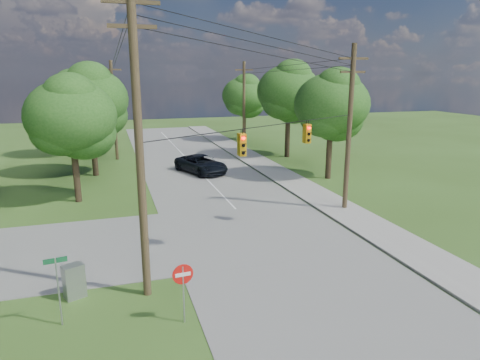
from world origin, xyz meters
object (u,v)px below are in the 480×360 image
object	(u,v)px
control_cabinet	(74,281)
car_main_north	(201,164)
pole_ne	(349,126)
pole_sw	(139,142)
pole_north_w	(114,110)
pole_north_e	(244,107)
do_not_enter_sign	(183,280)

from	to	relation	value
control_cabinet	car_main_north	bearing A→B (deg)	41.68
pole_ne	control_cabinet	world-z (taller)	pole_ne
pole_sw	pole_north_w	bearing A→B (deg)	90.77
pole_sw	pole_north_e	bearing A→B (deg)	65.48
pole_north_w	control_cabinet	xyz separation A→B (m)	(-2.39, -29.00, -4.44)
pole_sw	control_cabinet	xyz separation A→B (m)	(-2.79, 0.60, -5.53)
pole_north_w	car_main_north	bearing A→B (deg)	-51.41
pole_sw	car_main_north	world-z (taller)	pole_sw
car_main_north	pole_sw	bearing A→B (deg)	-129.57
pole_north_e	do_not_enter_sign	xyz separation A→B (m)	(-12.42, -32.07, -3.47)
pole_sw	do_not_enter_sign	size ratio (longest dim) A/B	5.30
pole_sw	car_main_north	size ratio (longest dim) A/B	2.10
pole_sw	pole_north_w	xyz separation A→B (m)	(-0.40, 29.60, -1.10)
control_cabinet	do_not_enter_sign	distance (m)	5.03
pole_sw	pole_ne	distance (m)	15.51
pole_ne	control_cabinet	bearing A→B (deg)	-156.75
pole_north_e	car_main_north	bearing A→B (deg)	-127.67
pole_sw	control_cabinet	distance (m)	6.23
pole_north_e	car_main_north	distance (m)	11.99
pole_ne	pole_north_w	bearing A→B (deg)	122.29
pole_ne	control_cabinet	distance (m)	18.36
car_main_north	control_cabinet	distance (m)	22.26
pole_north_e	car_main_north	size ratio (longest dim) A/B	1.75
pole_sw	do_not_enter_sign	bearing A→B (deg)	-66.46
pole_north_w	car_main_north	size ratio (longest dim) A/B	1.75
pole_ne	pole_north_w	distance (m)	26.03
pole_ne	pole_north_e	xyz separation A→B (m)	(-0.00, 22.00, -0.34)
pole_north_w	car_main_north	distance (m)	12.12
pole_sw	pole_north_e	distance (m)	32.55
pole_north_w	control_cabinet	world-z (taller)	pole_north_w
pole_north_e	pole_ne	bearing A→B (deg)	-90.00
control_cabinet	do_not_enter_sign	size ratio (longest dim) A/B	0.61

